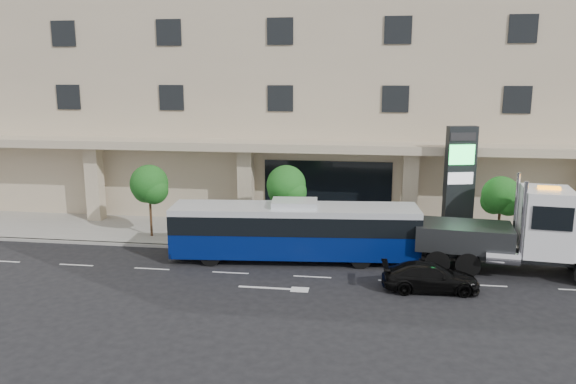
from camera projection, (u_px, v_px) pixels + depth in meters
name	position (u px, v px, depth m)	size (l,w,h in m)	color
ground	(315.00, 266.00, 28.15)	(120.00, 120.00, 0.00)	black
sidewalk	(323.00, 237.00, 32.98)	(120.00, 6.00, 0.15)	gray
curb	(319.00, 253.00, 30.07)	(120.00, 0.30, 0.15)	gray
convention_center	(336.00, 67.00, 41.04)	(60.00, 17.60, 20.00)	tan
tree_left	(150.00, 186.00, 32.36)	(2.27, 2.20, 4.22)	#422B19
tree_mid	(287.00, 188.00, 31.23)	(2.28, 2.20, 4.38)	#422B19
tree_right	(501.00, 198.00, 29.69)	(2.10, 2.00, 4.04)	#422B19
city_bus	(294.00, 230.00, 28.80)	(12.76, 3.76, 3.19)	black
tow_truck	(524.00, 234.00, 26.83)	(10.48, 3.53, 4.75)	#2D3033
black_sedan	(430.00, 277.00, 24.93)	(1.73, 4.27, 1.24)	black
signage_pylon	(459.00, 184.00, 31.16)	(1.72, 0.97, 6.54)	black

